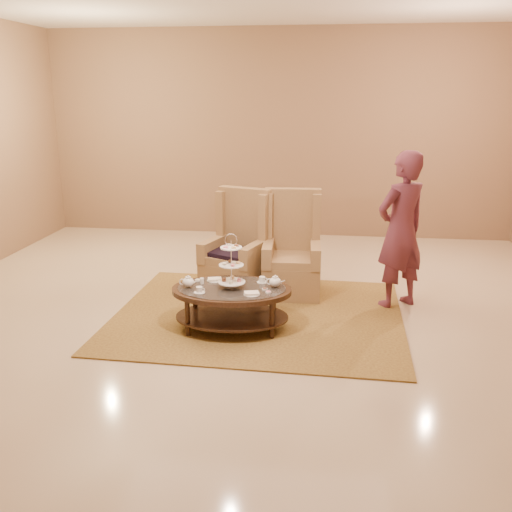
# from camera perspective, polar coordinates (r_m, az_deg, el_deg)

# --- Properties ---
(ground) EXTENTS (8.00, 8.00, 0.00)m
(ground) POSITION_cam_1_polar(r_m,az_deg,el_deg) (6.47, -1.25, -6.20)
(ground) COLOR beige
(ground) RESTS_ON ground
(ceiling) EXTENTS (8.00, 8.00, 0.02)m
(ceiling) POSITION_cam_1_polar(r_m,az_deg,el_deg) (6.47, -1.25, -6.20)
(ceiling) COLOR beige
(ceiling) RESTS_ON ground
(wall_back) EXTENTS (8.00, 0.04, 3.50)m
(wall_back) POSITION_cam_1_polar(r_m,az_deg,el_deg) (9.99, 2.18, 12.05)
(wall_back) COLOR #87664A
(wall_back) RESTS_ON ground
(rug) EXTENTS (3.30, 2.77, 0.02)m
(rug) POSITION_cam_1_polar(r_m,az_deg,el_deg) (6.53, 0.22, -5.90)
(rug) COLOR olive
(rug) RESTS_ON ground
(tea_table) EXTENTS (1.31, 0.95, 1.06)m
(tea_table) POSITION_cam_1_polar(r_m,az_deg,el_deg) (6.04, -2.44, -3.95)
(tea_table) COLOR black
(tea_table) RESTS_ON ground
(armchair_left) EXTENTS (0.89, 0.90, 1.29)m
(armchair_left) POSITION_cam_1_polar(r_m,az_deg,el_deg) (7.22, -1.79, -0.12)
(armchair_left) COLOR #9B7649
(armchair_left) RESTS_ON ground
(armchair_right) EXTENTS (0.73, 0.76, 1.30)m
(armchair_right) POSITION_cam_1_polar(r_m,az_deg,el_deg) (7.15, 3.58, -0.34)
(armchair_right) COLOR #9B7649
(armchair_right) RESTS_ON ground
(person) EXTENTS (0.80, 0.75, 1.84)m
(person) POSITION_cam_1_polar(r_m,az_deg,el_deg) (6.78, 14.29, 2.49)
(person) COLOR #602939
(person) RESTS_ON ground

